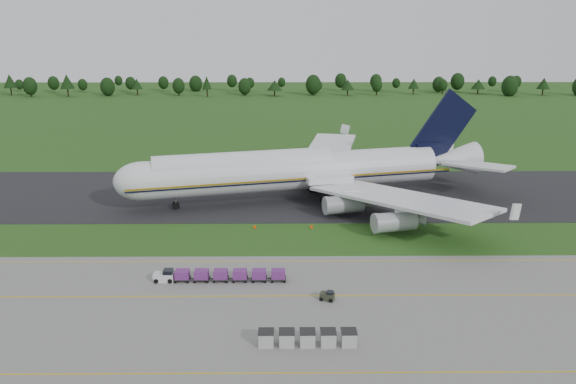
{
  "coord_description": "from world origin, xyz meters",
  "views": [
    {
      "loc": [
        3.7,
        -92.12,
        35.44
      ],
      "look_at": [
        4.47,
        2.0,
        7.98
      ],
      "focal_mm": 35.0,
      "sensor_mm": 36.0,
      "label": 1
    }
  ],
  "objects_px": {
    "baggage_train": "(218,275)",
    "utility_cart": "(327,296)",
    "aircraft": "(300,170)",
    "uld_row": "(307,338)",
    "edge_markers": "(283,227)"
  },
  "relations": [
    {
      "from": "uld_row",
      "to": "edge_markers",
      "type": "height_order",
      "value": "uld_row"
    },
    {
      "from": "uld_row",
      "to": "edge_markers",
      "type": "bearing_deg",
      "value": 94.08
    },
    {
      "from": "baggage_train",
      "to": "edge_markers",
      "type": "bearing_deg",
      "value": 67.13
    },
    {
      "from": "baggage_train",
      "to": "aircraft",
      "type": "bearing_deg",
      "value": 72.21
    },
    {
      "from": "baggage_train",
      "to": "utility_cart",
      "type": "height_order",
      "value": "baggage_train"
    },
    {
      "from": "baggage_train",
      "to": "utility_cart",
      "type": "distance_m",
      "value": 16.59
    },
    {
      "from": "uld_row",
      "to": "edge_markers",
      "type": "xyz_separation_m",
      "value": [
        -2.83,
        39.78,
        -0.7
      ]
    },
    {
      "from": "aircraft",
      "to": "edge_markers",
      "type": "xyz_separation_m",
      "value": [
        -3.66,
        -18.47,
        -6.24
      ]
    },
    {
      "from": "utility_cart",
      "to": "edge_markers",
      "type": "relative_size",
      "value": 0.2
    },
    {
      "from": "edge_markers",
      "to": "utility_cart",
      "type": "bearing_deg",
      "value": -78.17
    },
    {
      "from": "utility_cart",
      "to": "edge_markers",
      "type": "xyz_separation_m",
      "value": [
        -5.97,
        28.51,
        -0.29
      ]
    },
    {
      "from": "aircraft",
      "to": "utility_cart",
      "type": "distance_m",
      "value": 47.42
    },
    {
      "from": "utility_cart",
      "to": "uld_row",
      "type": "relative_size",
      "value": 0.19
    },
    {
      "from": "aircraft",
      "to": "uld_row",
      "type": "relative_size",
      "value": 7.1
    },
    {
      "from": "edge_markers",
      "to": "baggage_train",
      "type": "bearing_deg",
      "value": -112.87
    }
  ]
}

